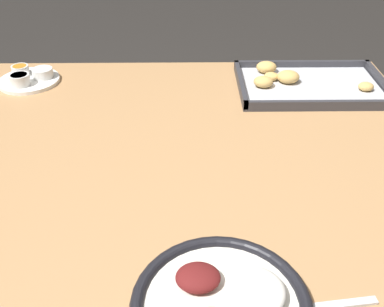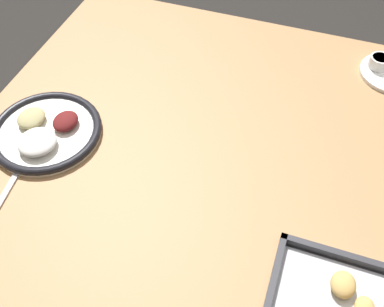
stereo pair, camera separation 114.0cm
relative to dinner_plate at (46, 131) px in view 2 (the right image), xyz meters
The scene contains 4 objects.
ground_plane 0.84m from the dinner_plate, 97.92° to the left, with size 8.00×8.00×0.00m, color #282623.
dining_table 0.37m from the dinner_plate, 97.92° to the left, with size 1.12×1.06×0.76m.
dinner_plate is the anchor object (origin of this frame).
fork 0.17m from the dinner_plate, ahead, with size 0.19×0.04×0.00m.
Camera 2 is at (0.60, 0.20, 1.53)m, focal length 42.00 mm.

